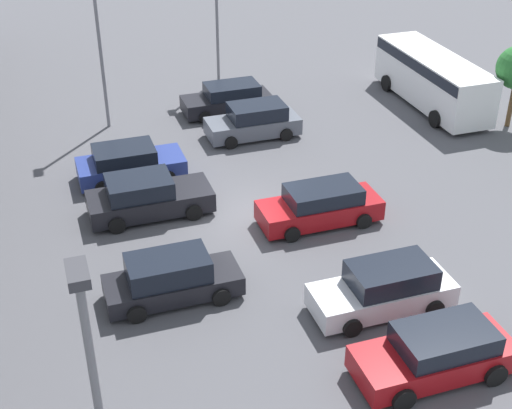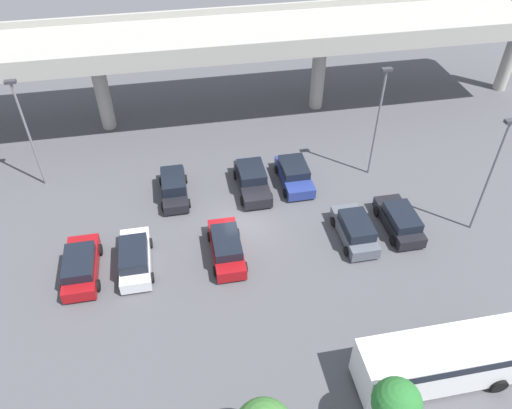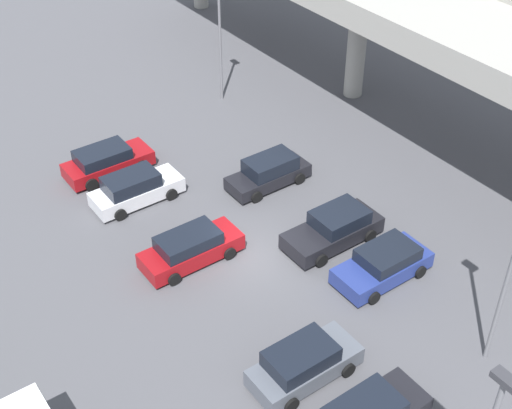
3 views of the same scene
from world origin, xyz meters
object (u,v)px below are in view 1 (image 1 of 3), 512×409
Objects in this scene: parked_car_0 at (437,353)px; parked_car_1 at (384,289)px; parked_car_5 at (129,164)px; parked_car_4 at (147,197)px; parked_car_7 at (228,99)px; shuttle_bus at (433,76)px; lamp_post_near_aisle at (98,30)px; parked_car_2 at (171,279)px; parked_car_3 at (320,206)px; parked_car_6 at (254,121)px.

parked_car_1 is at bearing -89.20° from parked_car_0.
parked_car_1 is 1.03× the size of parked_car_5.
parked_car_4 is 10.42m from parked_car_7.
parked_car_4 is (11.33, 6.10, 0.01)m from parked_car_0.
lamp_post_near_aisle is at bearing 80.88° from shuttle_bus.
parked_car_2 reaches higher than parked_car_3.
parked_car_4 reaches higher than parked_car_3.
parked_car_0 is at bearing -61.70° from parked_car_4.
parked_car_0 is 20.27m from shuttle_bus.
parked_car_7 is (5.50, -6.03, 0.01)m from parked_car_5.
parked_car_1 is 0.98× the size of parked_car_3.
shuttle_bus is 0.99× the size of lamp_post_near_aisle.
parked_car_6 reaches higher than parked_car_3.
parked_car_2 is 0.54× the size of shuttle_bus.
parked_car_1 is at bearing 144.81° from shuttle_bus.
lamp_post_near_aisle is (20.18, 6.34, 4.11)m from parked_car_0.
parked_car_6 is at bearing 20.20° from parked_car_5.
parked_car_1 and parked_car_4 have the same top height.
lamp_post_near_aisle is at bearing 89.86° from parked_car_2.
parked_car_6 is (8.19, -0.04, 0.03)m from parked_car_3.
parked_car_2 is 0.99× the size of parked_car_7.
parked_car_3 is 8.62m from parked_car_5.
shuttle_bus is (6.21, -16.23, 0.82)m from parked_car_4.
parked_car_4 is at bearing 41.34° from parked_car_6.
shuttle_bus is at bearing 10.67° from parked_car_5.
shuttle_bus reaches higher than parked_car_4.
parked_car_2 is 0.99× the size of parked_car_5.
parked_car_4 is 0.58× the size of shuttle_bus.
parked_car_5 is at bearing 100.67° from shuttle_bus.
parked_car_5 is at bearing -66.55° from parked_car_0.
parked_car_0 is 15.75m from parked_car_5.
shuttle_bus is (-2.41, -10.36, 0.85)m from parked_car_7.
parked_car_2 is (2.71, 6.34, -0.02)m from parked_car_1.
parked_car_0 is 3.12m from parked_car_1.
parked_car_3 is 0.57× the size of lamp_post_near_aisle.
parked_car_0 is 1.04× the size of parked_car_5.
parked_car_6 is at bearing 59.38° from parked_car_2.
lamp_post_near_aisle is (11.58, 6.41, 4.12)m from parked_car_3.
parked_car_4 is 3.12m from parked_car_5.
parked_car_4 reaches higher than parked_car_5.
parked_car_5 is 0.99× the size of parked_car_7.
parked_car_5 is 0.55× the size of shuttle_bus.
parked_car_0 is 8.60m from parked_car_3.
lamp_post_near_aisle is at bearing -72.55° from parked_car_0.
parked_car_0 is 8.64m from parked_car_2.
parked_car_2 is at bearing 59.38° from parked_car_6.
parked_car_2 reaches higher than parked_car_7.
parked_car_3 reaches higher than parked_car_7.
shuttle_bus is at bearing -125.19° from parked_car_1.
parked_car_5 is (8.62, -0.11, -0.04)m from parked_car_2.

